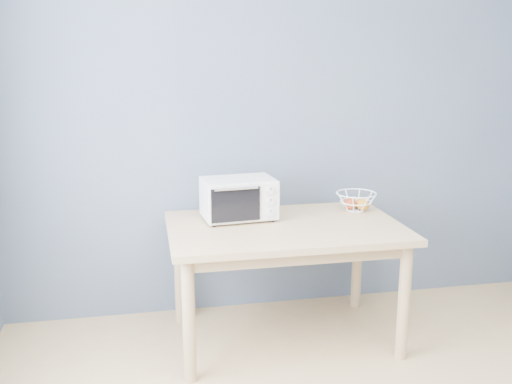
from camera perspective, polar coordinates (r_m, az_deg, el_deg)
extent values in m
cube|color=slate|center=(3.91, 4.18, 6.95)|extent=(4.00, 0.01, 2.60)
cube|color=tan|center=(3.45, 2.91, -3.59)|extent=(1.40, 0.90, 0.04)
cylinder|color=tan|center=(3.15, -6.73, -12.70)|extent=(0.07, 0.07, 0.71)
cylinder|color=tan|center=(3.46, 14.57, -10.61)|extent=(0.07, 0.07, 0.71)
cylinder|color=tan|center=(3.83, -7.66, -7.88)|extent=(0.07, 0.07, 0.71)
cylinder|color=tan|center=(4.09, 10.08, -6.59)|extent=(0.07, 0.07, 0.71)
cube|color=white|center=(3.52, -1.75, -0.58)|extent=(0.46, 0.33, 0.24)
cube|color=black|center=(3.51, -2.68, -0.68)|extent=(0.31, 0.28, 0.19)
cube|color=black|center=(3.37, -2.04, -1.29)|extent=(0.30, 0.04, 0.20)
cylinder|color=silver|center=(3.33, -1.98, 0.31)|extent=(0.26, 0.04, 0.01)
cube|color=white|center=(3.43, 1.39, -0.95)|extent=(0.12, 0.02, 0.22)
cylinder|color=black|center=(3.41, -4.26, -3.33)|extent=(0.02, 0.02, 0.01)
cylinder|color=black|center=(3.50, 1.66, -2.84)|extent=(0.02, 0.02, 0.01)
cylinder|color=black|center=(3.62, -5.03, -2.36)|extent=(0.02, 0.02, 0.01)
cylinder|color=black|center=(3.71, 0.57, -1.92)|extent=(0.02, 0.02, 0.01)
cylinder|color=silver|center=(3.41, 1.45, 0.11)|extent=(0.04, 0.02, 0.04)
cylinder|color=silver|center=(3.42, 1.45, -1.00)|extent=(0.04, 0.02, 0.04)
cylinder|color=silver|center=(3.44, 1.44, -2.10)|extent=(0.04, 0.02, 0.04)
torus|color=white|center=(3.77, 10.00, -0.13)|extent=(0.32, 0.32, 0.01)
torus|color=white|center=(3.78, 9.97, -0.95)|extent=(0.25, 0.25, 0.01)
torus|color=white|center=(3.80, 9.93, -1.78)|extent=(0.15, 0.15, 0.01)
sphere|color=red|center=(3.78, 9.40, -1.17)|extent=(0.08, 0.08, 0.08)
sphere|color=#C77E17|center=(3.78, 10.65, -1.25)|extent=(0.08, 0.08, 0.08)
sphere|color=#D8A554|center=(3.84, 9.75, -1.03)|extent=(0.08, 0.08, 0.08)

